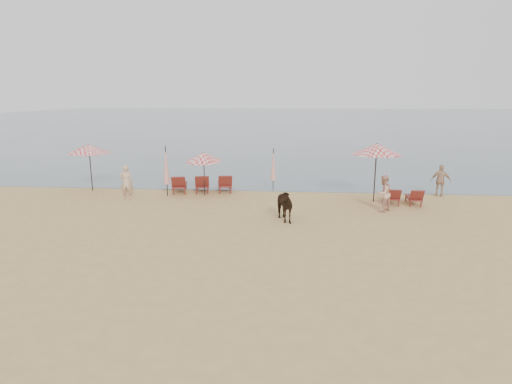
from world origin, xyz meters
TOP-DOWN VIEW (x-y plane):
  - ground at (0.00, 0.00)m, footprint 120.00×120.00m
  - sea at (0.00, 80.00)m, footprint 160.00×140.00m
  - lounger_cluster_left at (-3.13, 9.51)m, footprint 3.26×2.30m
  - lounger_cluster_right at (6.44, 7.80)m, footprint 1.64×1.58m
  - umbrella_open_left_a at (-8.91, 9.44)m, footprint 2.13×2.13m
  - umbrella_open_left_b at (-2.88, 8.90)m, footprint 1.74×1.77m
  - umbrella_open_right at (5.21, 8.27)m, footprint 2.24×2.24m
  - umbrella_closed_left at (-4.68, 8.61)m, footprint 0.30×0.30m
  - umbrella_closed_right at (0.44, 10.35)m, footprint 0.27×0.27m
  - cow at (1.03, 4.84)m, footprint 1.24×1.71m
  - beachgoer_left at (-6.37, 7.70)m, footprint 0.68×0.52m
  - beachgoer_right_a at (5.27, 6.56)m, footprint 0.96×0.96m
  - beachgoer_right_b at (8.62, 9.63)m, footprint 0.98×0.58m

SIDE VIEW (x-z plane):
  - ground at x=0.00m, z-range 0.00..0.00m
  - sea at x=0.00m, z-range -0.03..0.03m
  - lounger_cluster_right at x=6.44m, z-range 0.11..0.65m
  - lounger_cluster_left at x=-3.13m, z-range 0.13..0.78m
  - cow at x=1.03m, z-range 0.00..1.32m
  - beachgoer_right_b at x=8.62m, z-range 0.00..1.57m
  - beachgoer_right_a at x=5.27m, z-range 0.00..1.57m
  - beachgoer_left at x=-6.37m, z-range 0.00..1.68m
  - umbrella_closed_right at x=0.44m, z-range 0.25..2.45m
  - umbrella_closed_left at x=-4.68m, z-range 0.28..2.74m
  - umbrella_open_left_b at x=-2.88m, z-range 0.81..3.02m
  - umbrella_open_left_a at x=-8.91m, z-range 0.97..3.40m
  - umbrella_open_right at x=5.21m, z-range 1.09..3.83m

